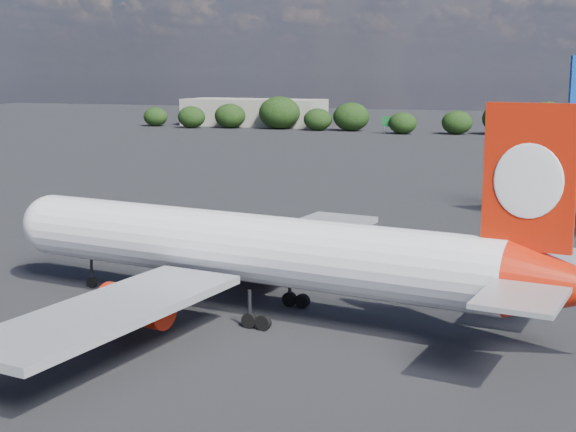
% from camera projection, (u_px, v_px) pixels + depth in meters
% --- Properties ---
extents(ground, '(500.00, 500.00, 0.00)m').
position_uv_depth(ground, '(308.00, 207.00, 97.99)').
color(ground, black).
rests_on(ground, ground).
extents(qantas_airliner, '(44.90, 42.77, 14.64)m').
position_uv_depth(qantas_airliner, '(267.00, 252.00, 53.48)').
color(qantas_airliner, white).
rests_on(qantas_airliner, ground).
extents(terminal_building, '(42.00, 16.00, 8.00)m').
position_uv_depth(terminal_building, '(254.00, 112.00, 241.50)').
color(terminal_building, gray).
rests_on(terminal_building, ground).
extents(highway_sign, '(6.00, 0.30, 4.50)m').
position_uv_depth(highway_sign, '(394.00, 122.00, 210.23)').
color(highway_sign, '#146429').
rests_on(highway_sign, ground).
extents(billboard_yellow, '(5.00, 0.30, 5.50)m').
position_uv_depth(billboard_yellow, '(514.00, 120.00, 204.90)').
color(billboard_yellow, gold).
rests_on(billboard_yellow, ground).
extents(horizon_treeline, '(205.12, 15.60, 9.24)m').
position_uv_depth(horizon_treeline, '(506.00, 121.00, 204.08)').
color(horizon_treeline, black).
rests_on(horizon_treeline, ground).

